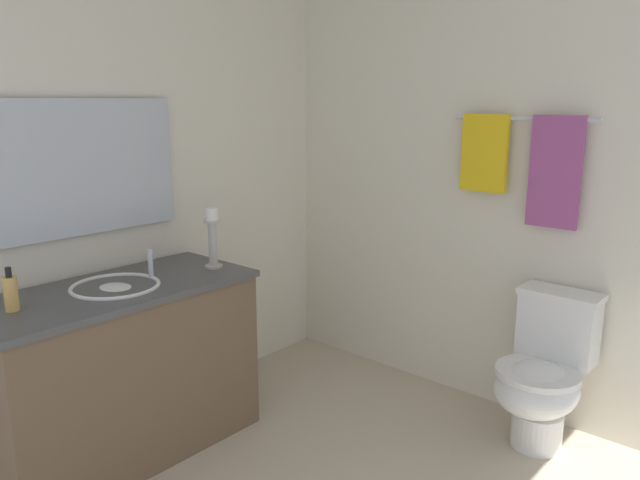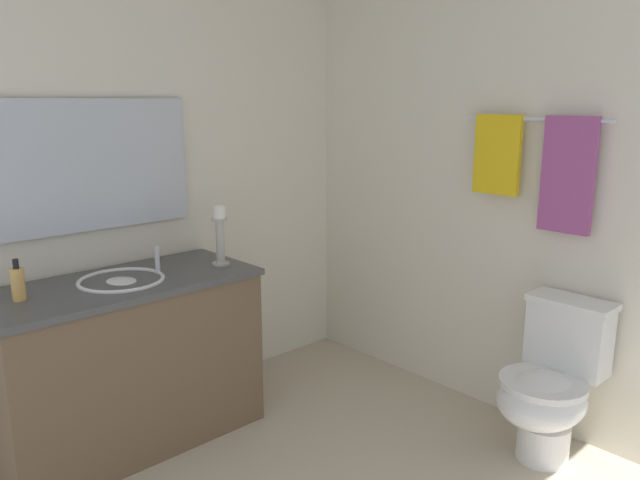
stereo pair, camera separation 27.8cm
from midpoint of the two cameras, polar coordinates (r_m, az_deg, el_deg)
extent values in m
cube|color=silver|center=(3.34, 18.49, 5.02)|extent=(2.56, 0.04, 2.45)
cube|color=silver|center=(3.26, -14.88, 5.08)|extent=(0.04, 2.79, 2.45)
cube|color=brown|center=(3.10, -15.10, -11.33)|extent=(0.55, 1.21, 0.79)
cube|color=#4C4C4C|center=(2.96, -15.56, -4.03)|extent=(0.58, 1.24, 0.03)
ellipsoid|color=white|center=(2.97, -15.52, -4.67)|extent=(0.38, 0.30, 0.11)
torus|color=white|center=(2.95, -15.59, -3.68)|extent=(0.40, 0.40, 0.02)
cylinder|color=silver|center=(3.02, -12.48, -1.82)|extent=(0.02, 0.02, 0.14)
cube|color=silver|center=(3.10, -18.58, 6.60)|extent=(0.02, 1.06, 0.63)
cylinder|color=#B7B2A5|center=(3.15, -6.77, -2.22)|extent=(0.09, 0.09, 0.01)
cylinder|color=#B7B2A5|center=(3.12, -6.82, -0.27)|extent=(0.04, 0.04, 0.23)
cylinder|color=#B7B2A5|center=(3.09, -6.88, 1.92)|extent=(0.08, 0.08, 0.01)
cylinder|color=white|center=(3.09, -6.90, 2.61)|extent=(0.06, 0.06, 0.06)
cylinder|color=#E5B259|center=(2.79, -23.94, -3.87)|extent=(0.06, 0.06, 0.14)
cylinder|color=black|center=(2.77, -24.11, -2.08)|extent=(0.02, 0.02, 0.04)
cylinder|color=white|center=(3.22, 22.60, -17.02)|extent=(0.24, 0.24, 0.18)
ellipsoid|color=white|center=(3.08, 22.57, -13.67)|extent=(0.38, 0.46, 0.24)
cylinder|color=white|center=(3.04, 22.71, -12.31)|extent=(0.39, 0.39, 0.03)
cube|color=white|center=(3.17, 24.64, -8.33)|extent=(0.36, 0.17, 0.32)
cube|color=white|center=(3.12, 24.94, -5.32)|extent=(0.38, 0.19, 0.03)
cylinder|color=silver|center=(3.16, 22.05, 10.43)|extent=(0.74, 0.02, 0.02)
cube|color=yellow|center=(3.24, 18.68, 7.56)|extent=(0.25, 0.03, 0.40)
cube|color=#A54C8C|center=(3.08, 24.62, 5.52)|extent=(0.25, 0.03, 0.54)
camera|label=1|loc=(0.14, -87.14, 0.66)|focal=34.18mm
camera|label=2|loc=(0.14, 92.86, -0.66)|focal=34.18mm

